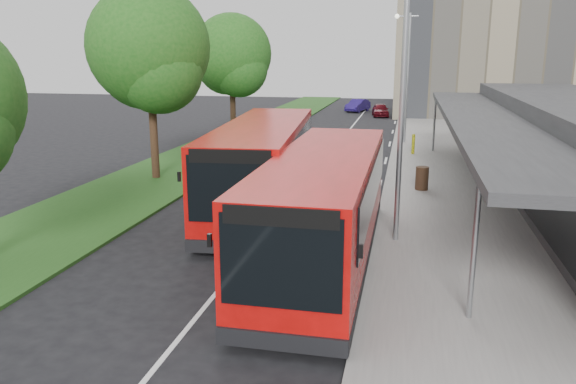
# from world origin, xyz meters

# --- Properties ---
(ground) EXTENTS (120.00, 120.00, 0.00)m
(ground) POSITION_xyz_m (0.00, 0.00, 0.00)
(ground) COLOR black
(ground) RESTS_ON ground
(pavement) EXTENTS (5.00, 80.00, 0.15)m
(pavement) POSITION_xyz_m (6.00, 20.00, 0.07)
(pavement) COLOR gray
(pavement) RESTS_ON ground
(grass_verge) EXTENTS (5.00, 80.00, 0.10)m
(grass_verge) POSITION_xyz_m (-7.00, 20.00, 0.05)
(grass_verge) COLOR #1E4917
(grass_verge) RESTS_ON ground
(lane_centre_line) EXTENTS (0.12, 70.00, 0.01)m
(lane_centre_line) POSITION_xyz_m (0.00, 15.00, 0.01)
(lane_centre_line) COLOR silver
(lane_centre_line) RESTS_ON ground
(kerb_dashes) EXTENTS (0.12, 56.00, 0.01)m
(kerb_dashes) POSITION_xyz_m (3.30, 19.00, 0.01)
(kerb_dashes) COLOR silver
(kerb_dashes) RESTS_ON ground
(office_block) EXTENTS (22.00, 12.00, 18.00)m
(office_block) POSITION_xyz_m (14.00, 42.00, 9.00)
(office_block) COLOR gray
(office_block) RESTS_ON ground
(tree_mid) EXTENTS (5.43, 5.43, 8.72)m
(tree_mid) POSITION_xyz_m (-7.01, 9.05, 5.63)
(tree_mid) COLOR #331F14
(tree_mid) RESTS_ON ground
(tree_far) EXTENTS (5.15, 5.15, 8.28)m
(tree_far) POSITION_xyz_m (-7.01, 21.05, 5.35)
(tree_far) COLOR #331F14
(tree_far) RESTS_ON ground
(lamp_post_near) EXTENTS (1.44, 0.28, 8.00)m
(lamp_post_near) POSITION_xyz_m (4.12, 2.00, 4.72)
(lamp_post_near) COLOR gray
(lamp_post_near) RESTS_ON pavement
(lamp_post_far) EXTENTS (1.44, 0.28, 8.00)m
(lamp_post_far) POSITION_xyz_m (4.12, 22.00, 4.72)
(lamp_post_far) COLOR gray
(lamp_post_far) RESTS_ON pavement
(bus_main) EXTENTS (2.96, 10.90, 3.08)m
(bus_main) POSITION_xyz_m (2.25, 0.04, 1.58)
(bus_main) COLOR #BE0B0A
(bus_main) RESTS_ON ground
(bus_second) EXTENTS (3.96, 11.64, 3.24)m
(bus_second) POSITION_xyz_m (-0.80, 5.14, 1.66)
(bus_second) COLOR #BE0B0A
(bus_second) RESTS_ON ground
(litter_bin) EXTENTS (0.70, 0.70, 0.97)m
(litter_bin) POSITION_xyz_m (5.08, 8.89, 0.64)
(litter_bin) COLOR #362316
(litter_bin) RESTS_ON pavement
(bollard) EXTENTS (0.20, 0.20, 1.12)m
(bollard) POSITION_xyz_m (4.74, 17.65, 0.71)
(bollard) COLOR #FDFF0D
(bollard) RESTS_ON pavement
(car_near) EXTENTS (1.85, 3.69, 1.21)m
(car_near) POSITION_xyz_m (1.80, 38.59, 0.60)
(car_near) COLOR #530B14
(car_near) RESTS_ON ground
(car_far) EXTENTS (2.40, 4.00, 1.25)m
(car_far) POSITION_xyz_m (-0.68, 42.67, 0.62)
(car_far) COLOR navy
(car_far) RESTS_ON ground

